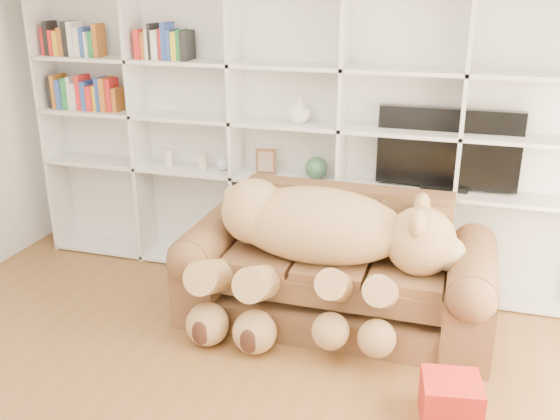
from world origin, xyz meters
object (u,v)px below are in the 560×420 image
(gift_box, at_px, (451,400))
(tv, at_px, (448,150))
(sofa, at_px, (336,275))
(teddy_bear, at_px, (316,244))

(gift_box, distance_m, tv, 1.93)
(sofa, height_order, teddy_bear, teddy_bear)
(gift_box, height_order, tv, tv)
(tv, bearing_deg, gift_box, -83.30)
(sofa, xyz_separation_m, tv, (0.69, 0.68, 0.82))
(gift_box, bearing_deg, tv, 96.70)
(sofa, height_order, gift_box, sofa)
(sofa, relative_size, tv, 2.10)
(teddy_bear, height_order, gift_box, teddy_bear)
(gift_box, bearing_deg, teddy_bear, 142.73)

